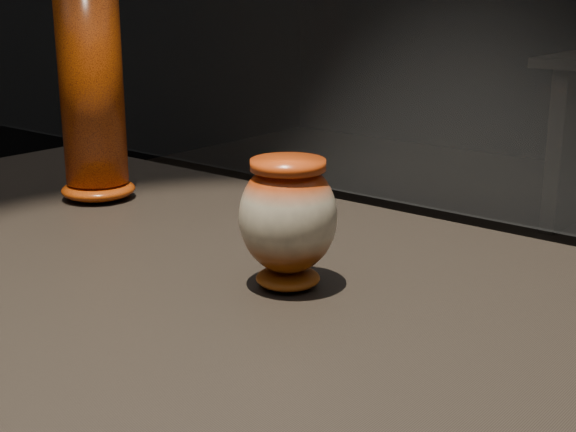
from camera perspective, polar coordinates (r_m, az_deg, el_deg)
name	(u,v)px	position (r m, az deg, el deg)	size (l,w,h in m)	color
main_vase	(288,218)	(0.94, 0.00, -0.16)	(0.14, 0.14, 0.16)	#75320A
tall_vase	(91,87)	(1.36, -13.80, 8.93)	(0.13, 0.13, 0.39)	#D8530E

